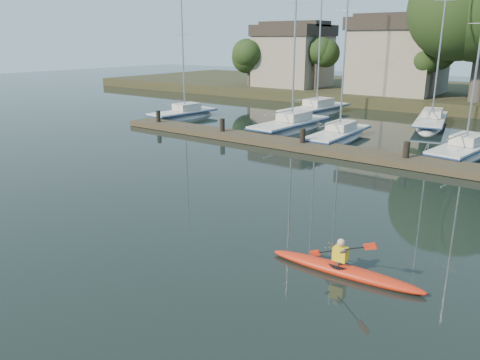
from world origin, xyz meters
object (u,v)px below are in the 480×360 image
Objects in this scene: sailboat_2 at (338,142)px; sailboat_6 at (430,128)px; sailboat_0 at (183,120)px; sailboat_1 at (290,133)px; kayak at (344,268)px; dock at (350,153)px; sailboat_5 at (314,117)px; sailboat_3 at (462,159)px.

sailboat_6 reaches higher than sailboat_2.
sailboat_1 is at bearing 8.95° from sailboat_0.
sailboat_0 is at bearing 177.15° from sailboat_2.
kayak is 0.33× the size of sailboat_2.
dock is at bearing -32.23° from sailboat_1.
sailboat_6 reaches higher than sailboat_0.
dock is 15.07m from sailboat_5.
dock is 2.53× the size of sailboat_2.
sailboat_6 reaches higher than kayak.
dock is 2.33× the size of sailboat_1.
sailboat_3 is at bearing -75.76° from sailboat_6.
kayak is at bearing -65.51° from sailboat_2.
sailboat_1 is 7.94m from sailboat_5.
sailboat_3 is at bearing -26.28° from sailboat_5.
sailboat_1 is (-6.61, 4.62, -0.40)m from dock.
sailboat_0 is 11.21m from sailboat_5.
sailboat_2 is (-8.00, 16.39, -0.34)m from kayak.
kayak is at bearing -90.65° from sailboat_6.
sailboat_6 is (-4.16, 8.73, 0.01)m from sailboat_3.
kayak is 21.11m from sailboat_1.
sailboat_0 is at bearing -173.89° from sailboat_1.
sailboat_5 reaches higher than sailboat_6.
sailboat_2 is at bearing -9.62° from sailboat_1.
sailboat_6 is (-4.74, 25.34, -0.34)m from kayak.
dock is at bearing -133.21° from sailboat_3.
sailboat_0 is 0.71× the size of sailboat_5.
sailboat_3 is 0.75× the size of sailboat_5.
kayak is at bearing -79.99° from sailboat_3.
sailboat_1 is at bearing 122.06° from kayak.
sailboat_2 reaches higher than dock.
dock is 2.27× the size of sailboat_6.
sailboat_0 is 0.85× the size of sailboat_2.
sailboat_6 is (0.75, 12.67, -0.38)m from dock.
sailboat_5 reaches higher than sailboat_2.
sailboat_6 is (7.36, 8.05, 0.02)m from sailboat_1.
sailboat_3 is at bearing 38.80° from dock.
sailboat_2 is (-2.51, 3.73, -0.37)m from dock.
sailboat_1 reaches higher than dock.
kayak is 13.80m from dock.
sailboat_1 is 1.09× the size of sailboat_2.
sailboat_2 is 10.58m from sailboat_5.
sailboat_6 is at bearing 7.51° from sailboat_5.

